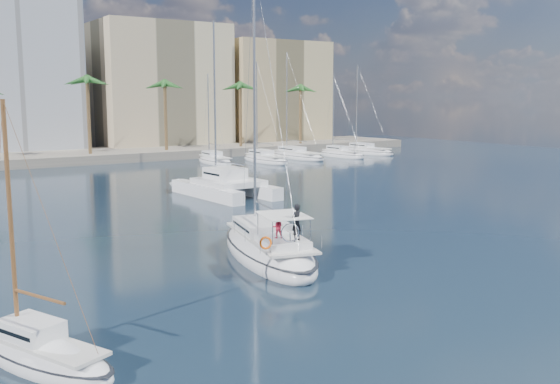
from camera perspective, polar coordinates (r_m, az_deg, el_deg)
ground at (r=31.89m, az=0.71°, el=-7.10°), size 160.00×160.00×0.00m
quay at (r=88.53m, az=-21.86°, el=2.86°), size 120.00×14.00×1.20m
building_beige at (r=103.18m, az=-10.99°, el=9.30°), size 20.00×14.00×20.00m
building_tan_right at (r=110.59m, az=-0.82°, el=8.89°), size 18.00×12.00×18.00m
palm_centre at (r=84.25m, az=-21.69°, el=9.20°), size 3.60×3.60×12.30m
palm_right at (r=97.04m, az=-1.35°, el=9.67°), size 3.60×3.60×12.30m
main_sloop at (r=33.90m, az=-1.09°, el=-5.22°), size 6.30×11.97×16.97m
small_sloop at (r=22.37m, az=-20.87°, el=-13.73°), size 4.37×6.63×9.14m
catamaran at (r=55.04m, az=-4.97°, el=0.77°), size 5.87×10.62×15.20m
seagull at (r=33.90m, az=2.04°, el=-5.59°), size 1.14×0.49×0.21m
moored_yacht_a at (r=81.89m, az=-5.98°, el=2.59°), size 3.37×9.52×11.90m
moored_yacht_b at (r=83.33m, az=-1.36°, el=2.74°), size 3.32×10.83×13.72m
moored_yacht_c at (r=88.53m, az=1.54°, el=3.09°), size 3.98×12.33×15.54m
moored_yacht_d at (r=90.81m, az=5.64°, el=3.20°), size 3.52×9.55×11.90m
moored_yacht_e at (r=96.49m, az=7.91°, el=3.48°), size 4.61×11.11×13.72m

